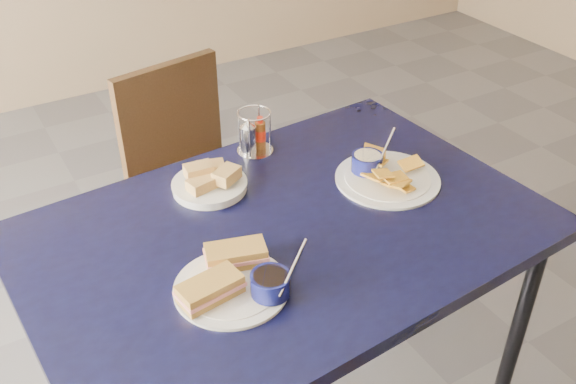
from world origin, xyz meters
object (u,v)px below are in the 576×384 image
dining_table (286,244)px  plantain_plate (382,173)px  chair_far (192,166)px  sandwich_plate (235,279)px  bread_basket (210,182)px  condiment_caddy (253,136)px

dining_table → plantain_plate: (0.34, 0.05, 0.08)m
dining_table → chair_far: bearing=86.2°
plantain_plate → dining_table: bearing=-171.3°
dining_table → plantain_plate: 0.36m
dining_table → sandwich_plate: 0.27m
dining_table → bread_basket: size_ratio=6.68×
dining_table → condiment_caddy: 0.40m
condiment_caddy → sandwich_plate: bearing=-121.7°
chair_far → condiment_caddy: bearing=-82.9°
dining_table → sandwich_plate: (-0.21, -0.14, 0.09)m
dining_table → plantain_plate: bearing=8.7°
bread_basket → condiment_caddy: 0.23m
condiment_caddy → bread_basket: bearing=-149.3°
dining_table → bread_basket: bread_basket is taller
sandwich_plate → bread_basket: sandwich_plate is taller
chair_far → bread_basket: 0.61m
sandwich_plate → condiment_caddy: (0.31, 0.51, 0.03)m
dining_table → condiment_caddy: condiment_caddy is taller
chair_far → sandwich_plate: size_ratio=2.92×
condiment_caddy → plantain_plate: bearing=-52.1°
chair_far → sandwich_plate: (-0.26, -0.91, 0.28)m
sandwich_plate → condiment_caddy: condiment_caddy is taller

